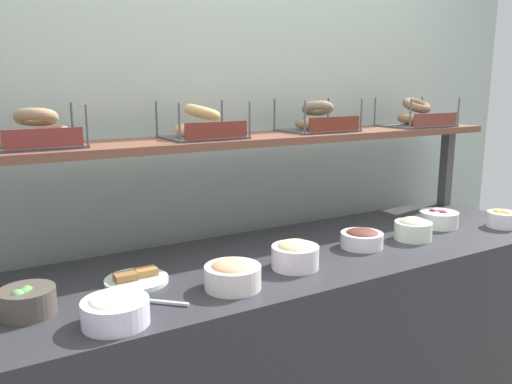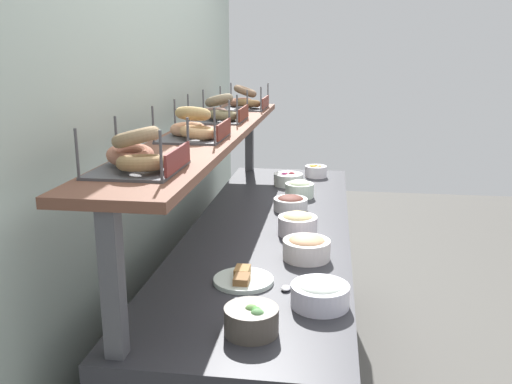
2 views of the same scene
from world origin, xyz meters
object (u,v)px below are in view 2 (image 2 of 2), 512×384
at_px(bagel_basket_everything, 138,155).
at_px(serving_spoon_near_plate, 295,285).
at_px(bowl_beet_salad, 288,179).
at_px(bowl_egg_salad, 298,223).
at_px(bagel_basket_poppy, 220,112).
at_px(bowl_fruit_salad, 316,171).
at_px(bowl_lox_spread, 306,247).
at_px(serving_plate_white, 243,279).
at_px(bowl_chocolate_spread, 290,203).
at_px(bowl_cream_cheese, 320,293).
at_px(bagel_basket_cinnamon_raisin, 246,101).
at_px(bowl_scallion_spread, 299,189).
at_px(bowl_veggie_mix, 252,320).
at_px(bagel_basket_sesame, 194,127).

bearing_deg(bagel_basket_everything, serving_spoon_near_plate, -64.42).
distance_m(bowl_beet_salad, bowl_egg_salad, 0.88).
height_order(bowl_egg_salad, bagel_basket_poppy, bagel_basket_poppy).
distance_m(bagel_basket_everything, bagel_basket_poppy, 1.15).
bearing_deg(bowl_fruit_salad, bowl_lox_spread, -179.43).
distance_m(bowl_fruit_salad, serving_plate_white, 1.65).
distance_m(bowl_beet_salad, bowl_chocolate_spread, 0.51).
height_order(bowl_cream_cheese, bagel_basket_everything, bagel_basket_everything).
distance_m(bagel_basket_poppy, bagel_basket_cinnamon_raisin, 0.58).
bearing_deg(bowl_chocolate_spread, bowl_cream_cheese, -170.49).
xyz_separation_m(bowl_chocolate_spread, bowl_fruit_salad, (0.75, -0.10, 0.00)).
distance_m(serving_plate_white, serving_spoon_near_plate, 0.18).
relative_size(bowl_scallion_spread, bowl_fruit_salad, 1.14).
height_order(bowl_lox_spread, bagel_basket_cinnamon_raisin, bagel_basket_cinnamon_raisin).
bearing_deg(bowl_veggie_mix, bowl_lox_spread, -11.80).
bearing_deg(bowl_lox_spread, bowl_veggie_mix, 168.20).
bearing_deg(bowl_chocolate_spread, serving_spoon_near_plate, -174.58).
bearing_deg(bowl_scallion_spread, bowl_lox_spread, -174.71).
bearing_deg(bagel_basket_poppy, bagel_basket_cinnamon_raisin, -3.57).
relative_size(bowl_fruit_salad, serving_spoon_near_plate, 0.95).
distance_m(bowl_egg_salad, serving_plate_white, 0.55).
bearing_deg(bagel_basket_poppy, bowl_chocolate_spread, -96.01).
xyz_separation_m(bagel_basket_everything, bagel_basket_poppy, (1.15, -0.00, -0.00)).
relative_size(bowl_lox_spread, serving_spoon_near_plate, 1.27).
bearing_deg(bagel_basket_poppy, bowl_beet_salad, -32.67).
distance_m(bowl_cream_cheese, bowl_veggie_mix, 0.27).
height_order(bowl_beet_salad, bowl_egg_salad, bowl_egg_salad).
bearing_deg(bowl_lox_spread, bowl_beet_salad, 8.15).
bearing_deg(bowl_fruit_salad, serving_plate_white, 173.45).
height_order(bowl_egg_salad, bowl_fruit_salad, bowl_egg_salad).
distance_m(bowl_chocolate_spread, serving_plate_white, 0.89).
xyz_separation_m(bowl_lox_spread, serving_spoon_near_plate, (-0.26, 0.03, -0.04)).
relative_size(bowl_chocolate_spread, serving_spoon_near_plate, 1.18).
height_order(bowl_cream_cheese, bowl_chocolate_spread, bowl_cream_cheese).
bearing_deg(bowl_fruit_salad, bowl_cream_cheese, -177.58).
height_order(bowl_egg_salad, bagel_basket_sesame, bagel_basket_sesame).
bearing_deg(bowl_veggie_mix, serving_spoon_near_plate, -16.82).
bearing_deg(bowl_beet_salad, bagel_basket_sesame, 164.42).
distance_m(bowl_chocolate_spread, bagel_basket_poppy, 0.57).
distance_m(bowl_lox_spread, bowl_egg_salad, 0.28).
height_order(bowl_beet_salad, bagel_basket_poppy, bagel_basket_poppy).
bearing_deg(bowl_beet_salad, bowl_cream_cheese, -171.64).
bearing_deg(bowl_beet_salad, serving_spoon_near_plate, -174.36).
distance_m(bowl_beet_salad, bowl_fruit_salad, 0.29).
bearing_deg(bowl_beet_salad, bagel_basket_cinnamon_raisin, 67.86).
bearing_deg(bowl_scallion_spread, bowl_egg_salad, -177.14).
bearing_deg(serving_spoon_near_plate, bagel_basket_sesame, 48.41).
bearing_deg(serving_plate_white, bowl_cream_cheese, -118.22).
bearing_deg(bagel_basket_poppy, bowl_fruit_salad, -32.34).
bearing_deg(bowl_fruit_salad, serving_spoon_near_plate, 179.61).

